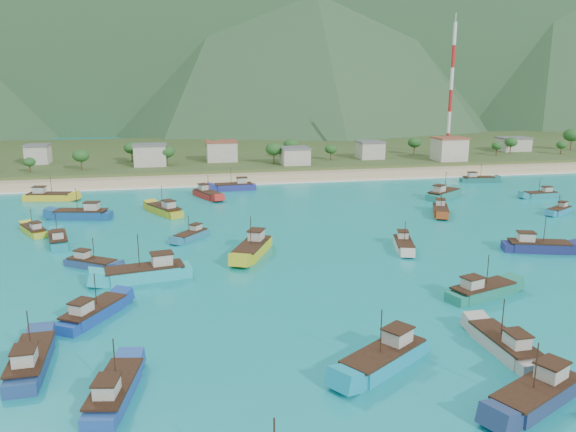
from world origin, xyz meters
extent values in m
plane|color=#0D8898|center=(0.00, 0.00, 0.00)|extent=(600.00, 600.00, 0.00)
cube|color=beige|center=(0.00, 79.00, 0.00)|extent=(400.00, 18.00, 1.20)
cube|color=#385123|center=(0.00, 140.00, 0.00)|extent=(400.00, 110.00, 2.40)
cube|color=white|center=(0.00, 69.50, 0.00)|extent=(400.00, 2.50, 0.08)
cube|color=#284C2D|center=(-40.00, 300.00, 75.00)|extent=(800.00, 160.00, 150.00)
cube|color=beige|center=(-61.37, 113.46, 4.47)|extent=(7.09, 7.74, 5.74)
cube|color=beige|center=(-25.15, 100.54, 4.82)|extent=(9.85, 7.65, 6.44)
cube|color=beige|center=(-1.91, 106.65, 4.81)|extent=(9.92, 8.28, 6.41)
cube|color=beige|center=(20.74, 94.66, 4.12)|extent=(8.69, 8.76, 5.04)
cube|color=beige|center=(49.52, 102.83, 4.39)|extent=(8.28, 7.98, 5.58)
cube|color=beige|center=(74.15, 92.55, 5.30)|extent=(9.72, 8.64, 7.39)
cube|color=beige|center=(111.70, 112.76, 3.99)|extent=(11.15, 7.98, 4.78)
cylinder|color=red|center=(81.47, 108.00, 5.48)|extent=(1.20, 1.20, 7.77)
cylinder|color=white|center=(81.47, 108.00, 13.25)|extent=(1.20, 1.20, 7.77)
cylinder|color=red|center=(81.47, 108.00, 21.02)|extent=(1.20, 1.20, 7.77)
cylinder|color=white|center=(81.47, 108.00, 28.79)|extent=(1.20, 1.20, 7.77)
cylinder|color=red|center=(81.47, 108.00, 36.55)|extent=(1.20, 1.20, 7.77)
cylinder|color=white|center=(81.47, 108.00, 44.32)|extent=(1.20, 1.20, 7.77)
cube|color=navy|center=(-33.07, -28.20, 0.57)|extent=(3.52, 10.74, 1.93)
cube|color=beige|center=(-32.99, -30.37, 2.32)|extent=(2.03, 2.48, 1.57)
cylinder|color=#382114|center=(-33.09, -27.59, 3.71)|extent=(0.12, 0.12, 4.35)
cube|color=#1397B8|center=(1.22, -35.07, 0.63)|extent=(11.32, 9.08, 2.07)
cube|color=beige|center=(3.16, -33.78, 2.50)|extent=(3.30, 3.16, 1.68)
cylinder|color=#382114|center=(0.69, -35.42, 3.99)|extent=(0.12, 0.12, 4.65)
cube|color=navy|center=(41.06, -3.35, 0.59)|extent=(11.38, 6.52, 1.99)
cube|color=beige|center=(38.94, -2.64, 2.39)|extent=(2.99, 2.68, 1.61)
cylinder|color=#382114|center=(41.65, -3.54, 3.82)|extent=(0.12, 0.12, 4.47)
cube|color=#217D71|center=(46.44, 41.36, 0.63)|extent=(11.25, 9.27, 2.07)
cube|color=beige|center=(44.53, 40.02, 2.51)|extent=(3.31, 3.19, 1.68)
cylinder|color=#382114|center=(46.97, 41.73, 3.99)|extent=(0.12, 0.12, 4.65)
cube|color=#224B9D|center=(-24.44, -35.50, 0.51)|extent=(4.80, 10.40, 1.82)
cube|color=beige|center=(-24.83, -37.52, 2.16)|extent=(2.23, 2.58, 1.48)
cylinder|color=#382114|center=(-24.33, -34.94, 3.47)|extent=(0.12, 0.12, 4.10)
cube|color=#ACA49C|center=(14.83, -34.48, 0.53)|extent=(3.18, 10.28, 1.86)
cube|color=beige|center=(14.86, -36.58, 2.22)|extent=(1.91, 2.35, 1.51)
cylinder|color=#382114|center=(14.82, -33.90, 3.55)|extent=(0.12, 0.12, 4.19)
cube|color=red|center=(-10.31, 53.14, 0.55)|extent=(6.80, 10.79, 1.89)
cube|color=beige|center=(-11.11, 55.11, 2.26)|extent=(2.66, 2.91, 1.54)
cylinder|color=#382114|center=(-10.08, 52.59, 3.62)|extent=(0.12, 0.12, 4.26)
cube|color=gold|center=(-6.26, 4.44, 0.69)|extent=(8.29, 12.38, 2.18)
cube|color=beige|center=(-5.22, 6.67, 2.67)|extent=(3.15, 3.40, 1.77)
cylinder|color=#382114|center=(-6.55, 3.82, 4.24)|extent=(0.12, 0.12, 4.91)
cube|color=navy|center=(11.95, -44.07, 0.60)|extent=(11.28, 7.69, 1.99)
cube|color=beige|center=(13.97, -43.09, 2.40)|extent=(3.12, 2.89, 1.62)
cylinder|color=#382114|center=(11.39, -44.34, 3.83)|extent=(0.12, 0.12, 4.48)
cube|color=teal|center=(-15.75, 16.69, 0.33)|extent=(6.92, 7.72, 1.46)
cube|color=beige|center=(-14.71, 17.97, 1.65)|extent=(2.29, 2.34, 1.19)
cylinder|color=#382114|center=(-16.04, 16.34, 2.70)|extent=(0.12, 0.12, 3.29)
cube|color=navy|center=(-37.45, 36.67, 0.66)|extent=(12.12, 5.94, 2.12)
cube|color=beige|center=(-35.12, 36.14, 2.58)|extent=(3.05, 2.67, 1.72)
cylinder|color=#382114|center=(-38.09, 36.82, 4.10)|extent=(0.12, 0.12, 4.77)
cube|color=teal|center=(-38.71, 17.97, 0.48)|extent=(4.89, 10.02, 1.75)
cube|color=beige|center=(-38.27, 16.05, 2.06)|extent=(2.20, 2.52, 1.42)
cylinder|color=#382114|center=(-38.83, 18.51, 3.32)|extent=(0.12, 0.12, 3.94)
cube|color=teal|center=(63.21, 20.98, 0.32)|extent=(8.06, 6.02, 1.45)
cube|color=beige|center=(64.61, 21.79, 1.63)|extent=(2.29, 2.17, 1.18)
cylinder|color=#382114|center=(62.82, 20.75, 2.67)|extent=(0.12, 0.12, 3.25)
cube|color=#933B17|center=(37.61, 25.35, 0.49)|extent=(6.50, 10.11, 1.78)
cube|color=beige|center=(38.40, 27.18, 2.10)|extent=(2.52, 2.74, 1.44)
cylinder|color=#382114|center=(37.39, 24.84, 3.37)|extent=(0.12, 0.12, 3.99)
cube|color=beige|center=(19.52, 2.72, 0.42)|extent=(5.10, 9.43, 1.64)
cube|color=beige|center=(20.04, 4.49, 1.91)|extent=(2.17, 2.44, 1.34)
cylinder|color=#382114|center=(19.38, 2.22, 3.09)|extent=(0.12, 0.12, 3.70)
cube|color=#1B635C|center=(66.64, 59.99, 0.47)|extent=(9.88, 4.17, 1.74)
cube|color=beige|center=(64.70, 60.28, 2.05)|extent=(2.41, 2.05, 1.41)
cylinder|color=#382114|center=(67.18, 59.92, 3.30)|extent=(0.12, 0.12, 3.92)
cube|color=#20B0BC|center=(-23.01, -4.13, 0.72)|extent=(12.70, 5.62, 2.23)
cube|color=beige|center=(-20.54, -3.71, 2.74)|extent=(3.12, 2.68, 1.81)
cylinder|color=#382114|center=(-23.70, -4.24, 4.34)|extent=(0.12, 0.12, 5.02)
cube|color=navy|center=(-2.91, 62.00, 0.59)|extent=(10.95, 3.54, 1.97)
cube|color=beige|center=(-0.69, 62.07, 2.38)|extent=(2.53, 2.06, 1.60)
cylinder|color=#382114|center=(-3.52, 61.98, 3.79)|extent=(0.12, 0.12, 4.44)
cube|color=yellow|center=(-47.63, 57.85, 0.61)|extent=(11.56, 5.36, 2.03)
cube|color=beige|center=(-49.87, 58.29, 2.45)|extent=(2.88, 2.49, 1.65)
cylinder|color=#382114|center=(-47.01, 57.73, 3.90)|extent=(0.12, 0.12, 4.56)
cube|color=gold|center=(-44.48, 26.09, 0.39)|extent=(6.29, 8.83, 1.57)
cube|color=beige|center=(-43.66, 24.53, 1.81)|extent=(2.32, 2.47, 1.28)
cylinder|color=#382114|center=(-44.71, 26.52, 2.94)|extent=(0.12, 0.12, 3.53)
cube|color=#1A7C64|center=(20.98, -19.94, 0.54)|extent=(10.79, 6.09, 1.88)
cube|color=beige|center=(18.96, -20.59, 2.25)|extent=(2.82, 2.53, 1.53)
cylinder|color=#382114|center=(21.54, -19.76, 3.60)|extent=(0.12, 0.12, 4.23)
cube|color=#153E9C|center=(-28.47, -16.79, 0.51)|extent=(7.76, 10.07, 1.82)
cube|color=beige|center=(-29.54, -18.54, 2.16)|extent=(2.75, 2.90, 1.48)
cylinder|color=#382114|center=(-28.17, -16.31, 3.47)|extent=(0.12, 0.12, 4.09)
cube|color=gold|center=(-20.64, 37.57, 0.60)|extent=(8.11, 11.21, 2.00)
cube|color=beige|center=(-19.56, 35.60, 2.41)|extent=(2.96, 3.16, 1.62)
cylinder|color=#382114|center=(-20.94, 38.12, 3.85)|extent=(0.12, 0.12, 4.50)
cube|color=teal|center=(70.00, 36.97, 0.41)|extent=(8.98, 2.99, 1.61)
cube|color=beige|center=(71.81, 37.05, 1.87)|extent=(2.08, 1.71, 1.31)
cylinder|color=#382114|center=(69.50, 36.95, 3.03)|extent=(0.12, 0.12, 3.63)
cube|color=navy|center=(-31.18, 3.27, 0.39)|extent=(8.54, 7.05, 1.57)
cube|color=beige|center=(-32.63, 4.29, 1.81)|extent=(2.52, 2.42, 1.28)
cylinder|color=#382114|center=(-30.78, 2.99, 2.94)|extent=(0.12, 0.12, 3.54)
camera|label=1|loc=(-18.46, -82.92, 27.68)|focal=35.00mm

